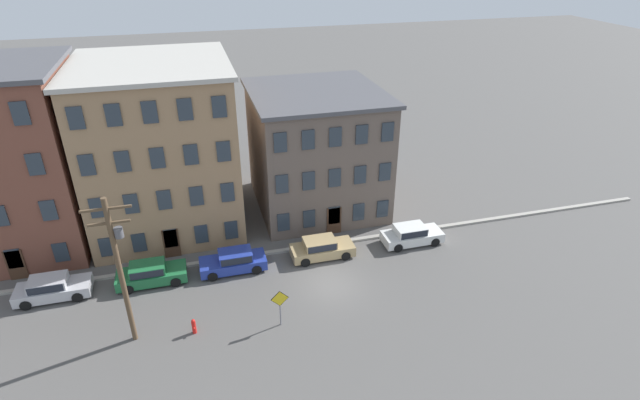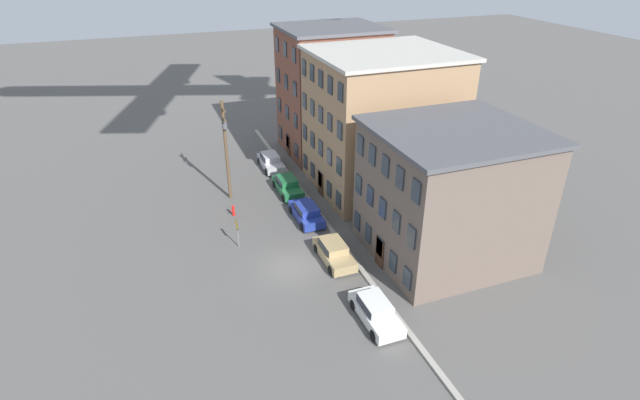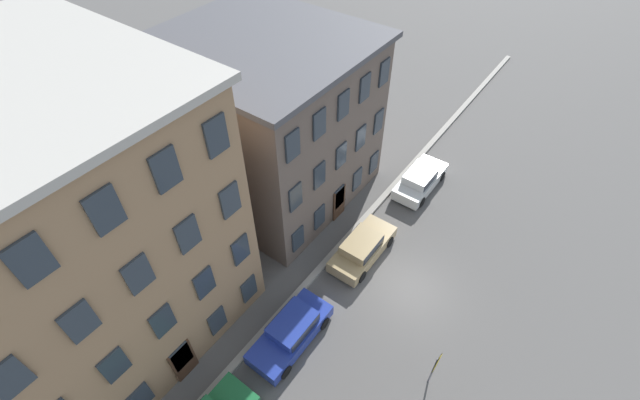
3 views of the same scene
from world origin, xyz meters
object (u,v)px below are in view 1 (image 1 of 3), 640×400
object	(u,v)px
utility_pole	(120,265)
car_green	(150,273)
fire_hydrant	(194,326)
car_silver	(52,287)
car_tan	(321,247)
caution_sign	(280,303)
car_white	(411,234)
car_blue	(234,260)

from	to	relation	value
utility_pole	car_green	bearing A→B (deg)	81.89
utility_pole	fire_hydrant	xyz separation A→B (m)	(3.20, -0.40, -4.55)
car_silver	fire_hydrant	world-z (taller)	car_silver
car_tan	fire_hydrant	distance (m)	10.53
car_tan	caution_sign	size ratio (longest dim) A/B	1.80
fire_hydrant	car_green	bearing A→B (deg)	114.09
car_tan	car_white	world-z (taller)	same
car_tan	caution_sign	world-z (taller)	caution_sign
fire_hydrant	utility_pole	bearing A→B (deg)	172.79
car_blue	fire_hydrant	bearing A→B (deg)	-117.93
caution_sign	fire_hydrant	bearing A→B (deg)	172.49
car_silver	utility_pole	bearing A→B (deg)	-45.11
car_blue	fire_hydrant	distance (m)	6.23
car_green	utility_pole	size ratio (longest dim) A/B	0.49
car_silver	fire_hydrant	distance (m)	10.03
car_silver	fire_hydrant	size ratio (longest dim) A/B	4.58
car_tan	utility_pole	bearing A→B (deg)	-157.49
car_blue	caution_sign	world-z (taller)	caution_sign
car_tan	car_silver	bearing A→B (deg)	179.65
car_blue	utility_pole	size ratio (longest dim) A/B	0.49
car_green	car_blue	distance (m)	5.38
car_green	car_white	distance (m)	18.29
car_silver	car_blue	world-z (taller)	same
car_silver	car_tan	size ratio (longest dim) A/B	1.00
car_green	car_tan	bearing A→B (deg)	-0.31
utility_pole	fire_hydrant	bearing A→B (deg)	-7.21
car_white	car_blue	bearing A→B (deg)	179.72
car_blue	utility_pole	xyz separation A→B (m)	(-6.11, -5.09, 4.28)
car_silver	car_green	bearing A→B (deg)	-0.42
car_blue	car_tan	world-z (taller)	same
caution_sign	utility_pole	bearing A→B (deg)	172.61
car_tan	caution_sign	xyz separation A→B (m)	(-4.12, -6.10, 0.89)
car_tan	fire_hydrant	bearing A→B (deg)	-148.76
car_blue	caution_sign	xyz separation A→B (m)	(1.97, -6.14, 0.89)
car_silver	caution_sign	world-z (taller)	caution_sign
car_white	car_tan	bearing A→B (deg)	179.75
car_silver	caution_sign	size ratio (longest dim) A/B	1.80
car_white	utility_pole	bearing A→B (deg)	-165.19
car_blue	car_tan	size ratio (longest dim) A/B	1.00
car_tan	car_blue	bearing A→B (deg)	179.68
car_tan	fire_hydrant	xyz separation A→B (m)	(-9.00, -5.46, -0.27)
car_green	caution_sign	distance (m)	9.63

